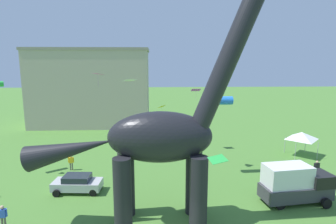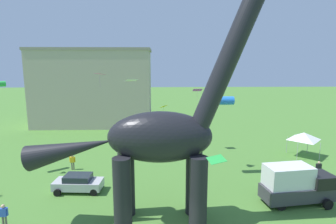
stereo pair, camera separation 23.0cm
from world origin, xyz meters
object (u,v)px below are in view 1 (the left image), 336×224
at_px(dinosaur_sculpture, 159,137).
at_px(person_strolling_adult, 71,161).
at_px(kite_near_high, 217,100).
at_px(parked_box_truck, 295,183).
at_px(person_far_spectator, 317,167).
at_px(person_near_flyer, 3,215).
at_px(kite_apex, 218,159).
at_px(kite_mid_center, 196,90).
at_px(festival_canopy_tent, 302,136).
at_px(kite_drifting, 162,107).
at_px(kite_mid_left, 130,80).
at_px(parked_sedan_left, 77,183).
at_px(kite_far_right, 98,74).

xyz_separation_m(dinosaur_sculpture, person_strolling_adult, (-9.27, 10.15, -5.28)).
xyz_separation_m(dinosaur_sculpture, kite_near_high, (5.91, 8.93, 1.32)).
height_order(parked_box_truck, person_far_spectator, parked_box_truck).
relative_size(person_near_flyer, kite_apex, 1.50).
bearing_deg(person_far_spectator, kite_mid_center, -53.09).
bearing_deg(person_near_flyer, kite_near_high, 142.92).
bearing_deg(kite_mid_center, festival_canopy_tent, -13.71).
distance_m(festival_canopy_tent, kite_near_high, 13.58).
distance_m(person_near_flyer, kite_drifting, 24.39).
height_order(dinosaur_sculpture, person_strolling_adult, dinosaur_sculpture).
height_order(person_strolling_adult, kite_near_high, kite_near_high).
relative_size(person_near_flyer, kite_mid_left, 0.89).
distance_m(parked_box_truck, kite_mid_left, 22.16).
relative_size(parked_box_truck, kite_near_high, 1.94).
relative_size(person_near_flyer, person_far_spectator, 1.02).
distance_m(person_strolling_adult, kite_drifting, 15.17).
bearing_deg(person_far_spectator, parked_sedan_left, -6.80).
relative_size(person_strolling_adult, kite_mid_center, 1.09).
bearing_deg(person_near_flyer, kite_drifting, 175.56).
distance_m(kite_near_high, kite_apex, 14.31).
distance_m(person_far_spectator, kite_apex, 18.76).
bearing_deg(kite_mid_center, kite_drifting, 136.04).
distance_m(person_near_flyer, person_strolling_adult, 10.58).
height_order(person_far_spectator, kite_apex, kite_apex).
height_order(parked_box_truck, festival_canopy_tent, parked_box_truck).
distance_m(kite_mid_center, kite_drifting, 6.55).
distance_m(kite_mid_center, kite_mid_left, 8.56).
distance_m(dinosaur_sculpture, kite_near_high, 10.79).
height_order(dinosaur_sculpture, parked_box_truck, dinosaur_sculpture).
height_order(person_far_spectator, kite_mid_center, kite_mid_center).
bearing_deg(person_near_flyer, dinosaur_sculpture, 115.61).
xyz_separation_m(person_strolling_adult, kite_mid_left, (5.76, 7.11, 8.14)).
relative_size(dinosaur_sculpture, parked_sedan_left, 4.04).
height_order(person_far_spectator, person_strolling_adult, person_strolling_adult).
bearing_deg(kite_mid_center, kite_mid_left, 176.30).
bearing_deg(person_far_spectator, parked_box_truck, 33.22).
bearing_deg(festival_canopy_tent, kite_apex, -128.30).
xyz_separation_m(kite_far_right, kite_apex, (10.43, -22.38, -3.48)).
xyz_separation_m(parked_sedan_left, festival_canopy_tent, (24.79, 8.62, 1.74)).
bearing_deg(kite_mid_center, dinosaur_sculpture, -106.46).
height_order(person_near_flyer, kite_drifting, kite_drifting).
xyz_separation_m(parked_sedan_left, parked_box_truck, (18.20, -2.70, 0.84)).
height_order(person_near_flyer, kite_mid_left, kite_mid_left).
bearing_deg(kite_near_high, person_strolling_adult, 175.40).
bearing_deg(kite_near_high, kite_apex, -102.22).
relative_size(parked_box_truck, kite_apex, 5.17).
relative_size(festival_canopy_tent, kite_mid_left, 1.65).
xyz_separation_m(person_strolling_adult, festival_canopy_tent, (26.87, 3.48, 1.53)).
bearing_deg(kite_far_right, parked_box_truck, -39.08).
bearing_deg(parked_sedan_left, person_strolling_adult, 115.95).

